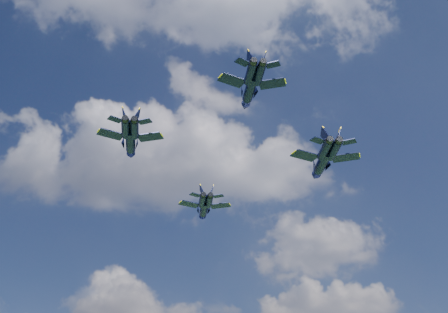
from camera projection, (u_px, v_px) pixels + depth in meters
jet_lead at (204, 209)px, 119.42m from camera, size 10.98×14.34×3.40m
jet_left at (131, 142)px, 102.04m from camera, size 11.78×15.46×3.65m
jet_right at (322, 163)px, 106.74m from camera, size 13.24×17.18×4.08m
jet_slot at (250, 90)px, 87.30m from camera, size 10.58×13.88×3.28m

